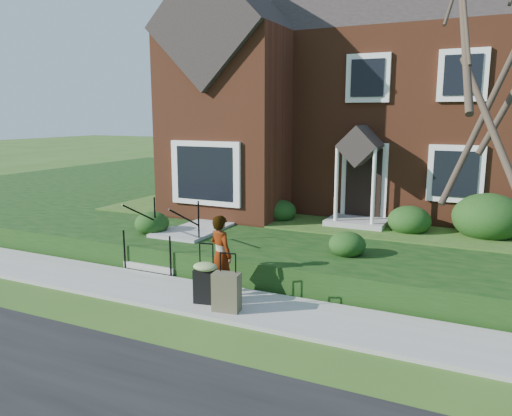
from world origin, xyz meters
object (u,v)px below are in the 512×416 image
Objects in this scene: front_steps at (172,245)px; suitcase_black at (206,280)px; suitcase_olive at (227,292)px; woman at (221,255)px.

suitcase_black is at bearing -43.02° from front_steps.
suitcase_black is 1.07× the size of suitcase_olive.
woman reaches higher than front_steps.
front_steps is at bearing 124.88° from suitcase_black.
woman is 0.68m from suitcase_black.
suitcase_olive is (0.54, -0.75, -0.44)m from woman.
front_steps is 1.87× the size of suitcase_olive.
front_steps is at bearing -9.65° from woman.
woman reaches higher than suitcase_black.
woman is at bearing -33.85° from front_steps.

